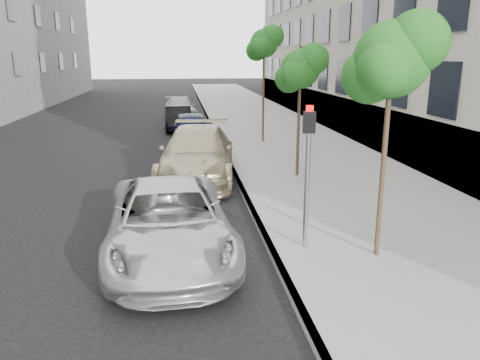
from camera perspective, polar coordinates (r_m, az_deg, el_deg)
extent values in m
plane|color=black|center=(7.92, -1.72, -15.54)|extent=(160.00, 160.00, 0.00)
cube|color=gray|center=(31.44, 1.71, 7.72)|extent=(6.40, 72.00, 0.14)
cube|color=#9E9B93|center=(31.10, -4.04, 7.61)|extent=(0.15, 72.00, 0.14)
cylinder|color=#38281C|center=(9.29, 17.26, 4.21)|extent=(0.10, 0.10, 4.51)
sphere|color=#155218|center=(9.15, 18.03, 13.81)|extent=(1.40, 1.40, 1.40)
sphere|color=#155218|center=(9.13, 20.79, 15.47)|extent=(1.12, 1.12, 1.12)
sphere|color=#155218|center=(9.26, 15.49, 12.14)|extent=(1.05, 1.05, 1.05)
cylinder|color=#38281C|center=(15.40, 7.19, 8.13)|extent=(0.10, 0.10, 4.17)
sphere|color=#155218|center=(15.30, 7.36, 13.28)|extent=(1.24, 1.24, 1.24)
sphere|color=#155218|center=(15.19, 8.92, 14.35)|extent=(0.99, 0.99, 0.99)
sphere|color=#155218|center=(15.48, 5.99, 12.23)|extent=(0.93, 0.93, 0.93)
cylinder|color=#38281C|center=(21.68, 2.88, 11.41)|extent=(0.10, 0.10, 5.10)
sphere|color=#155218|center=(21.65, 2.94, 16.30)|extent=(1.25, 1.25, 1.25)
sphere|color=#155218|center=(21.53, 4.01, 17.09)|extent=(1.00, 1.00, 1.00)
sphere|color=#155218|center=(21.84, 2.01, 15.51)|extent=(0.94, 0.94, 0.94)
cylinder|color=#939699|center=(9.62, 8.12, -1.38)|extent=(0.10, 0.10, 2.40)
cube|color=black|center=(9.32, 8.44, 6.98)|extent=(0.27, 0.22, 0.42)
cube|color=red|center=(9.29, 8.50, 8.62)|extent=(0.15, 0.12, 0.12)
imported|color=silver|center=(9.70, -8.67, -4.98)|extent=(2.76, 5.46, 1.48)
imported|color=tan|center=(15.65, -5.26, 3.18)|extent=(3.01, 6.07, 1.69)
imported|color=black|center=(21.74, -5.92, 6.20)|extent=(1.79, 4.38, 1.49)
imported|color=black|center=(26.45, -7.50, 7.48)|extent=(1.38, 3.92, 1.29)
imported|color=gray|center=(31.51, -7.33, 8.69)|extent=(2.27, 4.69, 1.31)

